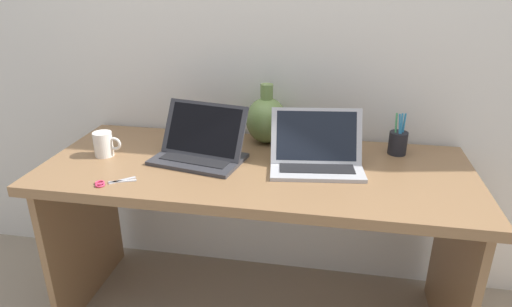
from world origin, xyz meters
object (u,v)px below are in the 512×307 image
Objects in this scene: laptop_left at (201,145)px; green_vase at (267,119)px; coffee_mug at (104,144)px; laptop_right at (316,153)px; scissors at (108,183)px; pen_cup at (398,142)px.

green_vase is (0.23, 0.24, 0.05)m from laptop_left.
coffee_mug is (-0.40, -0.04, -0.01)m from laptop_left.
laptop_right is 2.71× the size of scissors.
laptop_right reaches higher than coffee_mug.
green_vase reaches higher than coffee_mug.
green_vase is 0.57m from pen_cup.
pen_cup is 1.17m from scissors.
pen_cup reaches higher than scissors.
laptop_left is 3.33× the size of coffee_mug.
pen_cup is (0.33, 0.19, -0.01)m from laptop_right.
laptop_right is 0.87m from coffee_mug.
laptop_left is 0.39m from scissors.
laptop_right is 0.33m from green_vase.
coffee_mug is 1.22m from pen_cup.
green_vase reaches higher than scissors.
coffee_mug is 0.28m from scissors.
laptop_left and laptop_right have the same top height.
green_vase is (-0.23, 0.23, 0.05)m from laptop_right.
pen_cup is at bearing 13.80° from laptop_left.
green_vase is 1.45× the size of pen_cup.
coffee_mug is (-0.87, -0.04, -0.01)m from laptop_right.
scissors is (-0.27, -0.28, -0.06)m from laptop_left.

